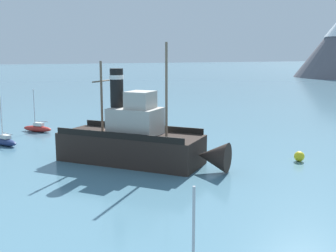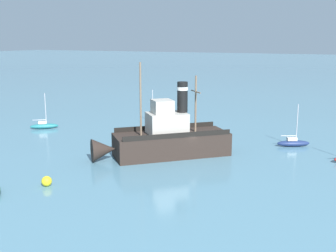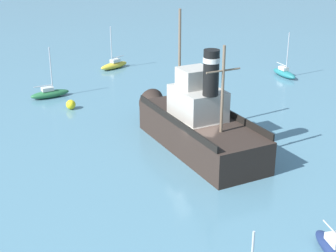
{
  "view_description": "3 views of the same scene",
  "coord_description": "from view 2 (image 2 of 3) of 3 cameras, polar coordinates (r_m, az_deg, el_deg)",
  "views": [
    {
      "loc": [
        34.76,
        -10.03,
        9.15
      ],
      "look_at": [
        0.69,
        4.22,
        2.62
      ],
      "focal_mm": 45.0,
      "sensor_mm": 36.0,
      "label": 1
    },
    {
      "loc": [
        -16.85,
        39.35,
        12.28
      ],
      "look_at": [
        3.13,
        -1.5,
        2.72
      ],
      "focal_mm": 45.0,
      "sensor_mm": 36.0,
      "label": 2
    },
    {
      "loc": [
        -32.36,
        -7.31,
        15.75
      ],
      "look_at": [
        1.94,
        2.85,
        1.54
      ],
      "focal_mm": 55.0,
      "sensor_mm": 36.0,
      "label": 3
    }
  ],
  "objects": [
    {
      "name": "sailboat_navy",
      "position": [
        50.61,
        16.6,
        -2.18
      ],
      "size": [
        3.86,
        2.79,
        4.9
      ],
      "color": "navy",
      "rests_on": "ground"
    },
    {
      "name": "sailboat_teal",
      "position": [
        60.37,
        -16.43,
        0.06
      ],
      "size": [
        3.62,
        3.28,
        4.9
      ],
      "color": "#23757A",
      "rests_on": "ground"
    },
    {
      "name": "old_tugboat",
      "position": [
        44.33,
        -0.29,
        -1.76
      ],
      "size": [
        12.73,
        12.4,
        9.9
      ],
      "color": "#2D231E",
      "rests_on": "ground"
    },
    {
      "name": "mooring_buoy",
      "position": [
        37.18,
        -16.11,
        -7.19
      ],
      "size": [
        0.87,
        0.87,
        0.87
      ],
      "primitive_type": "sphere",
      "color": "yellow",
      "rests_on": "ground"
    },
    {
      "name": "sailboat_orange",
      "position": [
        61.57,
        -2.14,
        0.76
      ],
      "size": [
        2.16,
        3.96,
        4.9
      ],
      "color": "orange",
      "rests_on": "ground"
    },
    {
      "name": "ground_plane",
      "position": [
        44.53,
        2.77,
        -4.15
      ],
      "size": [
        600.0,
        600.0,
        0.0
      ],
      "primitive_type": "plane",
      "color": "teal"
    }
  ]
}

